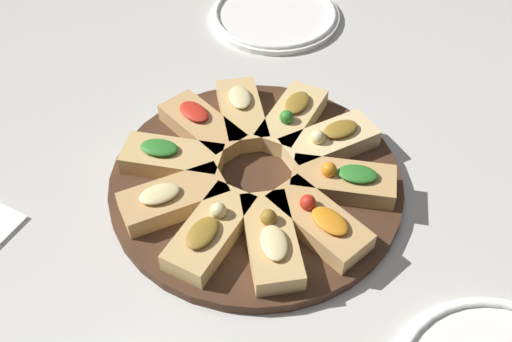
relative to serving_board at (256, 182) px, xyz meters
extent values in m
plane|color=beige|center=(0.00, 0.00, -0.01)|extent=(3.00, 3.00, 0.00)
cylinder|color=#422819|center=(0.00, 0.00, 0.00)|extent=(0.41, 0.41, 0.02)
cube|color=tan|center=(-0.12, 0.03, 0.02)|extent=(0.15, 0.09, 0.03)
ellipsoid|color=red|center=(-0.13, 0.03, 0.04)|extent=(0.06, 0.05, 0.01)
cube|color=tan|center=(-0.11, -0.04, 0.02)|extent=(0.15, 0.11, 0.03)
ellipsoid|color=#2D7A28|center=(-0.13, -0.05, 0.04)|extent=(0.06, 0.05, 0.01)
cube|color=tan|center=(-0.06, -0.10, 0.02)|extent=(0.12, 0.15, 0.03)
ellipsoid|color=beige|center=(-0.07, -0.12, 0.04)|extent=(0.06, 0.06, 0.01)
cube|color=tan|center=(0.01, -0.12, 0.02)|extent=(0.07, 0.14, 0.03)
ellipsoid|color=olive|center=(0.01, -0.14, 0.04)|extent=(0.04, 0.06, 0.01)
sphere|color=beige|center=(0.01, -0.10, 0.04)|extent=(0.02, 0.02, 0.02)
cube|color=tan|center=(0.08, -0.09, 0.02)|extent=(0.14, 0.14, 0.03)
ellipsoid|color=beige|center=(0.09, -0.10, 0.04)|extent=(0.06, 0.06, 0.01)
sphere|color=olive|center=(0.07, -0.07, 0.04)|extent=(0.02, 0.02, 0.02)
cube|color=tan|center=(0.12, -0.03, 0.02)|extent=(0.15, 0.09, 0.03)
ellipsoid|color=orange|center=(0.13, -0.03, 0.04)|extent=(0.06, 0.05, 0.01)
sphere|color=red|center=(0.10, -0.02, 0.04)|extent=(0.02, 0.02, 0.02)
cube|color=tan|center=(0.11, 0.05, 0.02)|extent=(0.15, 0.11, 0.03)
ellipsoid|color=#2D7A28|center=(0.12, 0.06, 0.04)|extent=(0.06, 0.05, 0.01)
sphere|color=orange|center=(0.09, 0.04, 0.04)|extent=(0.02, 0.02, 0.02)
cube|color=#E5C689|center=(0.06, 0.10, 0.02)|extent=(0.12, 0.15, 0.03)
ellipsoid|color=olive|center=(0.07, 0.12, 0.04)|extent=(0.05, 0.06, 0.01)
sphere|color=beige|center=(0.05, 0.09, 0.04)|extent=(0.02, 0.02, 0.02)
cube|color=#DBB775|center=(-0.01, 0.12, 0.02)|extent=(0.07, 0.14, 0.03)
ellipsoid|color=olive|center=(-0.02, 0.14, 0.04)|extent=(0.04, 0.06, 0.01)
sphere|color=#2D7A28|center=(-0.01, 0.10, 0.04)|extent=(0.02, 0.02, 0.02)
cube|color=tan|center=(-0.08, 0.09, 0.02)|extent=(0.14, 0.14, 0.03)
ellipsoid|color=beige|center=(-0.09, 0.10, 0.04)|extent=(0.06, 0.06, 0.01)
cylinder|color=white|center=(-0.20, 0.37, 0.00)|extent=(0.24, 0.24, 0.01)
torus|color=white|center=(-0.20, 0.37, 0.00)|extent=(0.23, 0.23, 0.01)
camera|label=1|loc=(0.31, -0.47, 0.62)|focal=42.00mm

